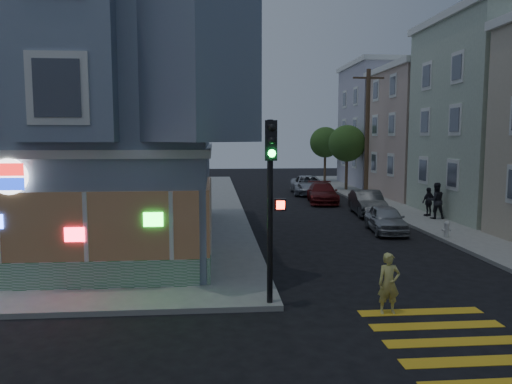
{
  "coord_description": "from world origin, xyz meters",
  "views": [
    {
      "loc": [
        1.22,
        -10.37,
        4.5
      ],
      "look_at": [
        2.72,
        7.14,
        2.54
      ],
      "focal_mm": 35.0,
      "sensor_mm": 36.0,
      "label": 1
    }
  ],
  "objects": [
    {
      "name": "parked_car_c",
      "position": [
        8.6,
        22.78,
        0.68
      ],
      "size": [
        2.46,
        4.89,
        1.36
      ],
      "primitive_type": "imported",
      "rotation": [
        0.0,
        0.0,
        -0.12
      ],
      "color": "maroon",
      "rests_on": "ground"
    },
    {
      "name": "fire_hydrant",
      "position": [
        11.3,
        10.17,
        0.52
      ],
      "size": [
        0.41,
        0.23,
        0.7
      ],
      "color": "silver",
      "rests_on": "sidewalk_ne"
    },
    {
      "name": "parked_car_d",
      "position": [
        8.6,
        27.98,
        0.73
      ],
      "size": [
        2.73,
        5.36,
        1.45
      ],
      "primitive_type": "imported",
      "rotation": [
        0.0,
        0.0,
        -0.06
      ],
      "color": "#A9ADB4",
      "rests_on": "ground"
    },
    {
      "name": "pedestrian_a",
      "position": [
        13.0,
        15.0,
        1.11
      ],
      "size": [
        0.98,
        0.79,
        1.92
      ],
      "primitive_type": "imported",
      "rotation": [
        0.0,
        0.0,
        3.08
      ],
      "color": "black",
      "rests_on": "sidewalk_ne"
    },
    {
      "name": "street_tree_near",
      "position": [
        12.2,
        30.0,
        3.94
      ],
      "size": [
        3.0,
        3.0,
        5.3
      ],
      "color": "#4C3826",
      "rests_on": "sidewalk_ne"
    },
    {
      "name": "corner_building",
      "position": [
        -6.0,
        10.98,
        5.82
      ],
      "size": [
        14.6,
        14.6,
        11.4
      ],
      "color": "slate",
      "rests_on": "sidewalk_nw"
    },
    {
      "name": "pedestrian_b",
      "position": [
        13.0,
        15.86,
        0.94
      ],
      "size": [
        1.0,
        0.74,
        1.58
      ],
      "primitive_type": "imported",
      "rotation": [
        0.0,
        0.0,
        3.57
      ],
      "color": "#25232B",
      "rests_on": "sidewalk_ne"
    },
    {
      "name": "parked_car_b",
      "position": [
        10.04,
        17.41,
        0.7
      ],
      "size": [
        1.87,
        4.39,
        1.41
      ],
      "primitive_type": "imported",
      "rotation": [
        0.0,
        0.0,
        -0.09
      ],
      "color": "#35383A",
      "rests_on": "ground"
    },
    {
      "name": "ground",
      "position": [
        0.0,
        0.0,
        0.0
      ],
      "size": [
        120.0,
        120.0,
        0.0
      ],
      "primitive_type": "plane",
      "color": "black",
      "rests_on": "ground"
    },
    {
      "name": "row_house_c",
      "position": [
        19.5,
        25.0,
        4.65
      ],
      "size": [
        12.0,
        8.6,
        9.0
      ],
      "primitive_type": "cube",
      "color": "#BDA092",
      "rests_on": "sidewalk_ne"
    },
    {
      "name": "running_child",
      "position": [
        5.64,
        1.63,
        0.78
      ],
      "size": [
        0.57,
        0.38,
        1.57
      ],
      "primitive_type": "imported",
      "rotation": [
        0.0,
        0.0,
        0.0
      ],
      "color": "#C5BD65",
      "rests_on": "ground"
    },
    {
      "name": "street_tree_far",
      "position": [
        12.2,
        38.0,
        3.94
      ],
      "size": [
        3.0,
        3.0,
        5.3
      ],
      "color": "#4C3826",
      "rests_on": "sidewalk_ne"
    },
    {
      "name": "row_house_d",
      "position": [
        19.5,
        34.0,
        5.4
      ],
      "size": [
        12.0,
        8.6,
        10.5
      ],
      "primitive_type": "cube",
      "color": "#ADA8B9",
      "rests_on": "sidewalk_ne"
    },
    {
      "name": "parked_car_a",
      "position": [
        9.3,
        12.21,
        0.63
      ],
      "size": [
        1.87,
        3.86,
        1.27
      ],
      "primitive_type": "imported",
      "rotation": [
        0.0,
        0.0,
        -0.1
      ],
      "color": "#A0A4A8",
      "rests_on": "ground"
    },
    {
      "name": "utility_pole",
      "position": [
        12.0,
        24.0,
        4.8
      ],
      "size": [
        2.2,
        0.3,
        9.0
      ],
      "color": "#4C3826",
      "rests_on": "sidewalk_ne"
    },
    {
      "name": "traffic_signal",
      "position": [
        2.69,
        2.18,
        3.38
      ],
      "size": [
        0.57,
        0.54,
        4.78
      ],
      "rotation": [
        0.0,
        0.0,
        -0.14
      ],
      "color": "black",
      "rests_on": "sidewalk_nw"
    }
  ]
}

